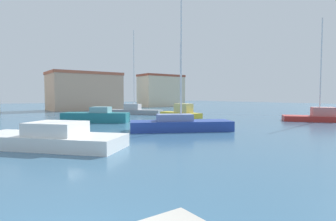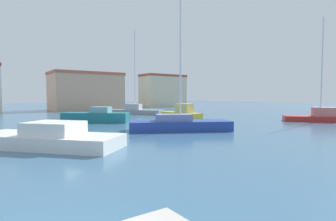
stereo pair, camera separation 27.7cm
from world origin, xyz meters
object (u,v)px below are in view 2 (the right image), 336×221
sailboat_blue_distant_east (179,124)px  sailboat_yellow_mid_harbor (182,112)px  motorboat_white_behind_lamppost (48,138)px  sailboat_red_far_right (321,117)px  sailboat_grey_near_pier (135,111)px  motorboat_teal_inner_mooring (97,116)px

sailboat_blue_distant_east → sailboat_yellow_mid_harbor: sailboat_blue_distant_east is taller
sailboat_yellow_mid_harbor → motorboat_white_behind_lamppost: sailboat_yellow_mid_harbor is taller
sailboat_red_far_right → sailboat_grey_near_pier: (-10.57, 20.78, 0.01)m
motorboat_white_behind_lamppost → sailboat_red_far_right: 26.15m
sailboat_grey_near_pier → motorboat_teal_inner_mooring: bearing=-137.3°
sailboat_blue_distant_east → motorboat_teal_inner_mooring: 10.45m
sailboat_yellow_mid_harbor → motorboat_teal_inner_mooring: 10.80m
motorboat_white_behind_lamppost → sailboat_yellow_mid_harbor: bearing=32.4°
sailboat_yellow_mid_harbor → motorboat_teal_inner_mooring: sailboat_yellow_mid_harbor is taller
sailboat_red_far_right → sailboat_grey_near_pier: 23.32m
sailboat_yellow_mid_harbor → sailboat_grey_near_pier: size_ratio=0.77×
sailboat_yellow_mid_harbor → motorboat_white_behind_lamppost: 20.94m
sailboat_blue_distant_east → sailboat_red_far_right: 16.68m
motorboat_teal_inner_mooring → motorboat_white_behind_lamppost: motorboat_teal_inner_mooring is taller
motorboat_white_behind_lamppost → sailboat_blue_distant_east: bearing=7.9°
sailboat_blue_distant_east → sailboat_red_far_right: sailboat_blue_distant_east is taller
motorboat_white_behind_lamppost → sailboat_grey_near_pier: (15.54, 19.39, 0.05)m
sailboat_red_far_right → sailboat_yellow_mid_harbor: bearing=123.8°
motorboat_teal_inner_mooring → motorboat_white_behind_lamppost: bearing=-121.1°
motorboat_teal_inner_mooring → sailboat_red_far_right: (19.23, -12.81, -0.07)m
motorboat_white_behind_lamppost → sailboat_grey_near_pier: size_ratio=0.65×
motorboat_white_behind_lamppost → sailboat_red_far_right: (26.11, -1.40, 0.04)m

